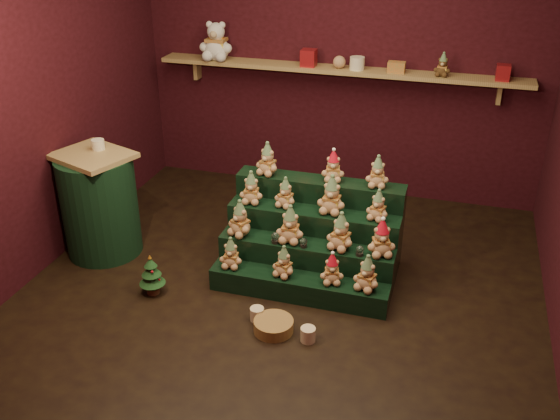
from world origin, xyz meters
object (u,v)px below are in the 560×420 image
(snow_globe_a, at_px, (276,238))
(side_table, at_px, (100,204))
(mug_left, at_px, (257,314))
(snow_globe_c, at_px, (360,251))
(brown_bear, at_px, (443,65))
(snow_globe_b, at_px, (304,243))
(mini_christmas_tree, at_px, (152,275))
(mug_right, at_px, (308,334))
(wicker_basket, at_px, (274,326))
(white_bear, at_px, (216,36))
(riser_tier_front, at_px, (298,287))

(snow_globe_a, distance_m, side_table, 1.58)
(side_table, bearing_deg, mug_left, 0.27)
(snow_globe_c, distance_m, brown_bear, 2.07)
(snow_globe_c, distance_m, mug_left, 0.91)
(snow_globe_b, distance_m, brown_bear, 2.20)
(snow_globe_c, bearing_deg, brown_bear, 77.62)
(side_table, distance_m, brown_bear, 3.29)
(mini_christmas_tree, bearing_deg, snow_globe_a, 26.29)
(side_table, xyz_separation_m, brown_bear, (2.63, 1.72, 0.97))
(mini_christmas_tree, xyz_separation_m, mug_left, (0.90, -0.10, -0.12))
(snow_globe_a, relative_size, snow_globe_c, 1.11)
(mini_christmas_tree, xyz_separation_m, mug_right, (1.31, -0.22, -0.12))
(snow_globe_c, xyz_separation_m, wicker_basket, (-0.49, -0.62, -0.36))
(snow_globe_a, distance_m, mug_left, 0.64)
(snow_globe_b, height_order, wicker_basket, snow_globe_b)
(snow_globe_c, height_order, mug_left, snow_globe_c)
(mini_christmas_tree, height_order, white_bear, white_bear)
(snow_globe_b, distance_m, mug_left, 0.67)
(snow_globe_b, relative_size, brown_bear, 0.37)
(brown_bear, bearing_deg, snow_globe_c, -96.50)
(mini_christmas_tree, height_order, brown_bear, brown_bear)
(snow_globe_c, relative_size, mug_right, 0.77)
(riser_tier_front, xyz_separation_m, brown_bear, (0.82, 1.92, 1.33))
(mini_christmas_tree, distance_m, brown_bear, 3.18)
(mug_right, xyz_separation_m, white_bear, (-1.59, 2.42, 1.50))
(white_bear, bearing_deg, wicker_basket, -64.30)
(snow_globe_a, distance_m, snow_globe_b, 0.23)
(brown_bear, bearing_deg, side_table, -140.99)
(side_table, relative_size, brown_bear, 4.38)
(mini_christmas_tree, height_order, mug_right, mini_christmas_tree)
(snow_globe_c, bearing_deg, riser_tier_front, -159.74)
(snow_globe_a, bearing_deg, wicker_basket, -74.34)
(riser_tier_front, distance_m, white_bear, 2.78)
(snow_globe_c, bearing_deg, snow_globe_a, 180.00)
(snow_globe_b, bearing_deg, snow_globe_a, 180.00)
(riser_tier_front, bearing_deg, snow_globe_a, 145.62)
(mug_left, bearing_deg, snow_globe_c, 39.31)
(snow_globe_b, xyz_separation_m, white_bear, (-1.38, 1.76, 1.16))
(riser_tier_front, bearing_deg, mug_right, -67.64)
(brown_bear, bearing_deg, mug_right, -98.42)
(snow_globe_b, bearing_deg, snow_globe_c, 0.00)
(riser_tier_front, relative_size, white_bear, 2.97)
(mug_left, xyz_separation_m, white_bear, (-1.17, 2.29, 1.50))
(mini_christmas_tree, relative_size, wicker_basket, 1.21)
(riser_tier_front, xyz_separation_m, mini_christmas_tree, (-1.11, -0.27, 0.08))
(snow_globe_b, xyz_separation_m, wicker_basket, (-0.05, -0.62, -0.35))
(snow_globe_c, xyz_separation_m, white_bear, (-1.82, 1.76, 1.15))
(snow_globe_b, height_order, mini_christmas_tree, snow_globe_b)
(snow_globe_c, distance_m, white_bear, 2.78)
(white_bear, bearing_deg, snow_globe_b, -55.34)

